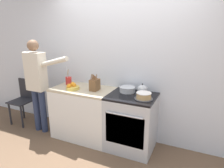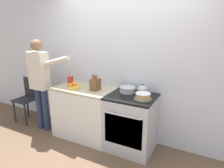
# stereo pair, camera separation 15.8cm
# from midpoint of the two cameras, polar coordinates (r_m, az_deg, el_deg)

# --- Properties ---
(ground_plane) EXTENTS (16.00, 16.00, 0.00)m
(ground_plane) POSITION_cam_midpoint_polar(r_m,az_deg,el_deg) (3.26, 0.09, -19.20)
(ground_plane) COLOR brown
(wall_back) EXTENTS (8.00, 0.04, 2.60)m
(wall_back) POSITION_cam_midpoint_polar(r_m,az_deg,el_deg) (3.29, 5.25, 5.82)
(wall_back) COLOR silver
(wall_back) RESTS_ON ground_plane
(counter_cabinet) EXTENTS (1.02, 0.62, 0.89)m
(counter_cabinet) POSITION_cam_midpoint_polar(r_m,az_deg,el_deg) (3.55, -6.48, -7.96)
(counter_cabinet) COLOR white
(counter_cabinet) RESTS_ON ground_plane
(stove_range) EXTENTS (0.72, 0.65, 0.89)m
(stove_range) POSITION_cam_midpoint_polar(r_m,az_deg,el_deg) (3.18, 6.85, -10.94)
(stove_range) COLOR #B7BABF
(stove_range) RESTS_ON ground_plane
(layer_cake) EXTENTS (0.26, 0.26, 0.10)m
(layer_cake) POSITION_cam_midpoint_polar(r_m,az_deg,el_deg) (2.87, 10.41, -3.57)
(layer_cake) COLOR #4C4C51
(layer_cake) RESTS_ON stove_range
(tea_kettle) EXTENTS (0.19, 0.16, 0.16)m
(tea_kettle) POSITION_cam_midpoint_polar(r_m,az_deg,el_deg) (3.11, 10.16, -1.61)
(tea_kettle) COLOR #B7BABF
(tea_kettle) RESTS_ON stove_range
(mixing_bowl) EXTENTS (0.26, 0.26, 0.09)m
(mixing_bowl) POSITION_cam_midpoint_polar(r_m,az_deg,el_deg) (3.15, 5.94, -1.58)
(mixing_bowl) COLOR #B7BABF
(mixing_bowl) RESTS_ON stove_range
(knife_block) EXTENTS (0.12, 0.17, 0.27)m
(knife_block) POSITION_cam_midpoint_polar(r_m,az_deg,el_deg) (3.23, -3.40, -0.13)
(knife_block) COLOR brown
(knife_block) RESTS_ON counter_cabinet
(utensil_crock) EXTENTS (0.10, 0.10, 0.33)m
(utensil_crock) POSITION_cam_midpoint_polar(r_m,az_deg,el_deg) (3.65, -10.56, 1.14)
(utensil_crock) COLOR red
(utensil_crock) RESTS_ON counter_cabinet
(fruit_bowl) EXTENTS (0.22, 0.22, 0.11)m
(fruit_bowl) POSITION_cam_midpoint_polar(r_m,az_deg,el_deg) (3.37, -9.59, -0.64)
(fruit_bowl) COLOR gold
(fruit_bowl) RESTS_ON counter_cabinet
(person_baker) EXTENTS (0.94, 0.20, 1.68)m
(person_baker) POSITION_cam_midpoint_polar(r_m,az_deg,el_deg) (3.75, -18.82, 1.67)
(person_baker) COLOR #283351
(person_baker) RESTS_ON ground_plane
(dining_chair) EXTENTS (0.40, 0.40, 0.87)m
(dining_chair) POSITION_cam_midpoint_polar(r_m,az_deg,el_deg) (4.41, -21.83, -3.26)
(dining_chair) COLOR #232328
(dining_chair) RESTS_ON ground_plane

